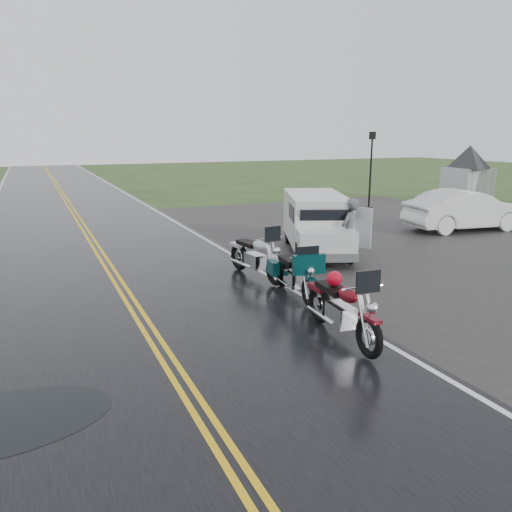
{
  "coord_description": "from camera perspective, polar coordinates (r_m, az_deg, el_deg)",
  "views": [
    {
      "loc": [
        -1.83,
        -8.26,
        3.74
      ],
      "look_at": [
        2.8,
        2.0,
        1.0
      ],
      "focal_mm": 35.0,
      "sensor_mm": 36.0,
      "label": 1
    }
  ],
  "objects": [
    {
      "name": "motorcycle_teal",
      "position": [
        10.89,
        6.14,
        -2.75
      ],
      "size": [
        1.07,
        2.36,
        1.35
      ],
      "primitive_type": null,
      "rotation": [
        0.0,
        0.0,
        -0.11
      ],
      "color": "#043032",
      "rests_on": "ground"
    },
    {
      "name": "motorcycle_silver",
      "position": [
        12.38,
        2.2,
        -0.39
      ],
      "size": [
        1.21,
        2.58,
        1.47
      ],
      "primitive_type": null,
      "rotation": [
        0.0,
        0.0,
        0.13
      ],
      "color": "#B8BBC0",
      "rests_on": "ground"
    },
    {
      "name": "visitor_center",
      "position": [
        29.82,
        23.18,
        10.02
      ],
      "size": [
        16.0,
        10.0,
        4.8
      ],
      "primitive_type": null,
      "color": "#A8AAAD",
      "rests_on": "ground"
    },
    {
      "name": "lamp_post_far_right",
      "position": [
        26.66,
        12.97,
        9.53
      ],
      "size": [
        0.34,
        0.34,
        3.95
      ],
      "primitive_type": null,
      "color": "black",
      "rests_on": "ground"
    },
    {
      "name": "ground",
      "position": [
        9.25,
        -10.95,
        -10.43
      ],
      "size": [
        120.0,
        120.0,
        0.0
      ],
      "primitive_type": "plane",
      "color": "#2D471E",
      "rests_on": "ground"
    },
    {
      "name": "van_white",
      "position": [
        14.59,
        4.99,
        2.62
      ],
      "size": [
        3.53,
        5.19,
        1.91
      ],
      "primitive_type": null,
      "rotation": [
        0.0,
        0.0,
        -0.39
      ],
      "color": "silver",
      "rests_on": "ground"
    },
    {
      "name": "sedan_white",
      "position": [
        21.59,
        22.8,
        4.78
      ],
      "size": [
        5.03,
        2.31,
        1.6
      ],
      "primitive_type": "imported",
      "rotation": [
        0.0,
        0.0,
        1.44
      ],
      "color": "silver",
      "rests_on": "ground"
    },
    {
      "name": "parking_pad",
      "position": [
        18.83,
        19.36,
        1.48
      ],
      "size": [
        14.0,
        24.0,
        0.03
      ],
      "primitive_type": "cube",
      "color": "black",
      "rests_on": "ground"
    },
    {
      "name": "person_at_van",
      "position": [
        14.89,
        10.65,
        2.7
      ],
      "size": [
        0.84,
        0.74,
        1.93
      ],
      "primitive_type": "imported",
      "rotation": [
        0.0,
        0.0,
        3.63
      ],
      "color": "#535459",
      "rests_on": "ground"
    },
    {
      "name": "motorcycle_red",
      "position": [
        8.57,
        12.9,
        -7.16
      ],
      "size": [
        1.11,
        2.57,
        1.48
      ],
      "primitive_type": null,
      "rotation": [
        0.0,
        0.0,
        -0.08
      ],
      "color": "#5C0A12",
      "rests_on": "ground"
    },
    {
      "name": "road",
      "position": [
        18.73,
        -18.19,
        1.52
      ],
      "size": [
        8.0,
        100.0,
        0.04
      ],
      "primitive_type": "cube",
      "color": "black",
      "rests_on": "ground"
    }
  ]
}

